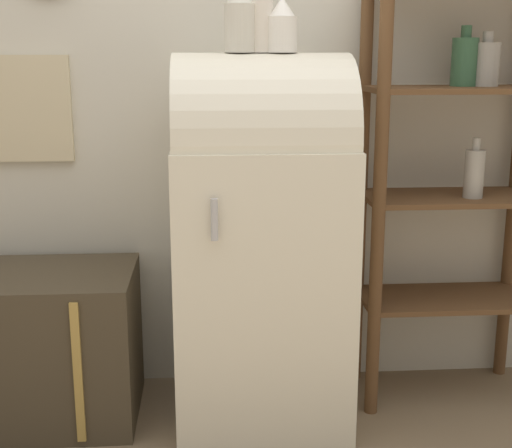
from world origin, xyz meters
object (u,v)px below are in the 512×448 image
at_px(suitcase_trunk, 32,346).
at_px(vase_right, 282,27).
at_px(vase_center, 262,15).
at_px(vase_left, 240,18).
at_px(refrigerator, 261,234).

bearing_deg(suitcase_trunk, vase_right, -1.58).
bearing_deg(vase_center, vase_left, -172.30).
height_order(vase_center, vase_right, vase_center).
height_order(suitcase_trunk, vase_right, vase_right).
xyz_separation_m(vase_center, vase_right, (0.07, -0.02, -0.04)).
bearing_deg(vase_right, vase_left, 178.03).
xyz_separation_m(vase_left, vase_right, (0.14, -0.00, -0.03)).
height_order(vase_left, vase_right, vase_left).
distance_m(refrigerator, suitcase_trunk, 0.96).
distance_m(suitcase_trunk, vase_center, 1.49).
xyz_separation_m(refrigerator, vase_left, (-0.07, -0.00, 0.77)).
distance_m(vase_left, vase_right, 0.15).
relative_size(refrigerator, vase_left, 5.48).
relative_size(vase_left, vase_center, 0.92).
bearing_deg(vase_center, vase_right, -12.31).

